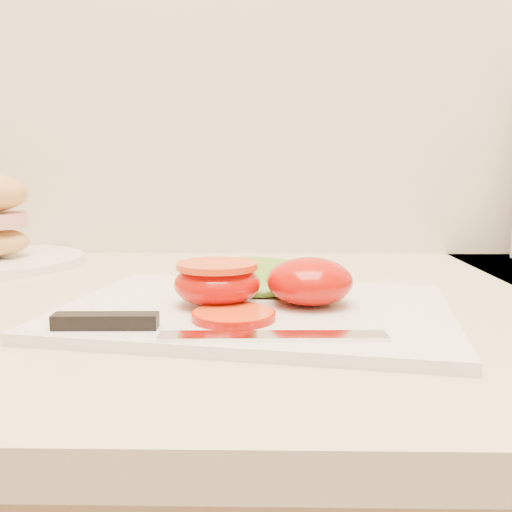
{
  "coord_description": "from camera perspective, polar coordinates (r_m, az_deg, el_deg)",
  "views": [
    {
      "loc": [
        -0.12,
        1.09,
        1.07
      ],
      "look_at": [
        -0.13,
        1.61,
        0.99
      ],
      "focal_mm": 40.0,
      "sensor_mm": 36.0,
      "label": 1
    }
  ],
  "objects": [
    {
      "name": "cutting_board",
      "position": [
        0.53,
        -0.02,
        -5.51
      ],
      "size": [
        0.39,
        0.31,
        0.01
      ],
      "primitive_type": "cube",
      "rotation": [
        0.0,
        0.0,
        -0.18
      ],
      "color": "silver",
      "rests_on": "counter"
    },
    {
      "name": "tomato_half_dome",
      "position": [
        0.53,
        5.4,
        -2.52
      ],
      "size": [
        0.08,
        0.08,
        0.04
      ],
      "primitive_type": "ellipsoid",
      "color": "#BA1400",
      "rests_on": "cutting_board"
    },
    {
      "name": "tomato_half_cut",
      "position": [
        0.53,
        -3.9,
        -2.59
      ],
      "size": [
        0.08,
        0.08,
        0.04
      ],
      "color": "#BA1400",
      "rests_on": "cutting_board"
    },
    {
      "name": "tomato_slice_0",
      "position": [
        0.48,
        -2.25,
        -5.96
      ],
      "size": [
        0.07,
        0.07,
        0.01
      ],
      "primitive_type": "cylinder",
      "color": "#EA5310",
      "rests_on": "cutting_board"
    },
    {
      "name": "lettuce_leaf_0",
      "position": [
        0.6,
        -0.04,
        -2.08
      ],
      "size": [
        0.17,
        0.14,
        0.03
      ],
      "primitive_type": "ellipsoid",
      "rotation": [
        0.0,
        0.0,
        -0.45
      ],
      "color": "#539627",
      "rests_on": "cutting_board"
    },
    {
      "name": "lettuce_leaf_1",
      "position": [
        0.6,
        4.19,
        -2.24
      ],
      "size": [
        0.12,
        0.1,
        0.02
      ],
      "primitive_type": "ellipsoid",
      "rotation": [
        0.0,
        0.0,
        0.22
      ],
      "color": "#539627",
      "rests_on": "cutting_board"
    },
    {
      "name": "knife",
      "position": [
        0.45,
        -8.7,
        -7.0
      ],
      "size": [
        0.26,
        0.05,
        0.01
      ],
      "rotation": [
        0.0,
        0.0,
        0.03
      ],
      "color": "silver",
      "rests_on": "cutting_board"
    }
  ]
}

